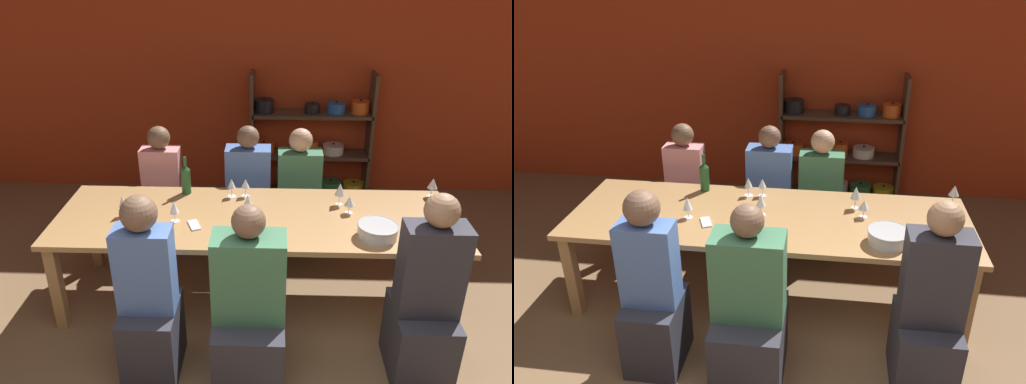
% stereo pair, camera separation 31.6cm
% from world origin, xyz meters
% --- Properties ---
extents(wall_back_red, '(8.80, 0.06, 2.70)m').
position_xyz_m(wall_back_red, '(0.00, 3.83, 1.35)').
color(wall_back_red, '#B23819').
rests_on(wall_back_red, ground_plane).
extents(shelf_unit, '(1.31, 0.30, 1.38)m').
position_xyz_m(shelf_unit, '(0.57, 3.63, 0.54)').
color(shelf_unit, '#4C3828').
rests_on(shelf_unit, ground_plane).
extents(dining_table, '(2.97, 0.97, 0.73)m').
position_xyz_m(dining_table, '(0.02, 1.71, 0.66)').
color(dining_table, '#AD7F4C').
rests_on(dining_table, ground_plane).
extents(mixing_bowl, '(0.28, 0.28, 0.10)m').
position_xyz_m(mixing_bowl, '(0.87, 1.44, 0.78)').
color(mixing_bowl, '#B7BABC').
rests_on(mixing_bowl, dining_table).
extents(wine_bottle_green, '(0.08, 0.08, 0.32)m').
position_xyz_m(wine_bottle_green, '(-0.55, 2.09, 0.85)').
color(wine_bottle_green, '#1E4C23').
rests_on(wine_bottle_green, dining_table).
extents(wine_glass_empty_a, '(0.07, 0.07, 0.17)m').
position_xyz_m(wine_glass_empty_a, '(-0.03, 1.71, 0.85)').
color(wine_glass_empty_a, white).
rests_on(wine_glass_empty_a, dining_table).
extents(wine_glass_empty_b, '(0.06, 0.06, 0.15)m').
position_xyz_m(wine_glass_empty_b, '(-0.07, 2.04, 0.84)').
color(wine_glass_empty_b, white).
rests_on(wine_glass_empty_b, dining_table).
extents(wine_glass_white_a, '(0.08, 0.08, 0.16)m').
position_xyz_m(wine_glass_white_a, '(-0.72, 1.36, 0.83)').
color(wine_glass_white_a, white).
rests_on(wine_glass_white_a, dining_table).
extents(wine_glass_empty_c, '(0.07, 0.07, 0.17)m').
position_xyz_m(wine_glass_empty_c, '(-0.56, 1.61, 0.84)').
color(wine_glass_empty_c, white).
rests_on(wine_glass_empty_c, dining_table).
extents(wine_glass_red_a, '(0.07, 0.07, 0.16)m').
position_xyz_m(wine_glass_red_a, '(-0.18, 2.03, 0.84)').
color(wine_glass_red_a, white).
rests_on(wine_glass_red_a, dining_table).
extents(wine_glass_red_b, '(0.06, 0.06, 0.17)m').
position_xyz_m(wine_glass_red_b, '(-0.96, 1.68, 0.84)').
color(wine_glass_red_b, white).
rests_on(wine_glass_red_b, dining_table).
extents(wine_glass_white_b, '(0.08, 0.08, 0.14)m').
position_xyz_m(wine_glass_white_b, '(0.72, 1.78, 0.82)').
color(wine_glass_white_b, white).
rests_on(wine_glass_white_b, dining_table).
extents(wine_glass_empty_d, '(0.08, 0.08, 0.18)m').
position_xyz_m(wine_glass_empty_d, '(0.67, 1.92, 0.86)').
color(wine_glass_empty_d, white).
rests_on(wine_glass_empty_d, dining_table).
extents(wine_glass_white_c, '(0.08, 0.08, 0.16)m').
position_xyz_m(wine_glass_white_c, '(1.42, 2.09, 0.84)').
color(wine_glass_white_c, white).
rests_on(wine_glass_white_c, dining_table).
extents(cell_phone, '(0.12, 0.17, 0.01)m').
position_xyz_m(cell_phone, '(-0.41, 1.55, 0.73)').
color(cell_phone, silver).
rests_on(cell_phone, dining_table).
extents(person_near_a, '(0.35, 0.44, 1.27)m').
position_xyz_m(person_near_a, '(-0.61, 0.92, 0.48)').
color(person_near_a, '#2D2D38').
rests_on(person_near_a, ground_plane).
extents(person_far_a, '(0.35, 0.43, 1.15)m').
position_xyz_m(person_far_a, '(-0.85, 2.53, 0.43)').
color(person_far_a, '#2D2D38').
rests_on(person_far_a, ground_plane).
extents(person_near_b, '(0.44, 0.55, 1.23)m').
position_xyz_m(person_near_b, '(0.01, 0.89, 0.45)').
color(person_near_b, '#2D2D38').
rests_on(person_near_b, ground_plane).
extents(person_far_b, '(0.39, 0.49, 1.14)m').
position_xyz_m(person_far_b, '(0.39, 2.54, 0.42)').
color(person_far_b, '#2D2D38').
rests_on(person_far_b, ground_plane).
extents(person_near_c, '(0.37, 0.47, 1.29)m').
position_xyz_m(person_near_c, '(1.10, 0.95, 0.48)').
color(person_near_c, '#2D2D38').
rests_on(person_near_c, ground_plane).
extents(person_far_c, '(0.40, 0.50, 1.17)m').
position_xyz_m(person_far_c, '(-0.07, 2.50, 0.42)').
color(person_far_c, '#2D2D38').
rests_on(person_far_c, ground_plane).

